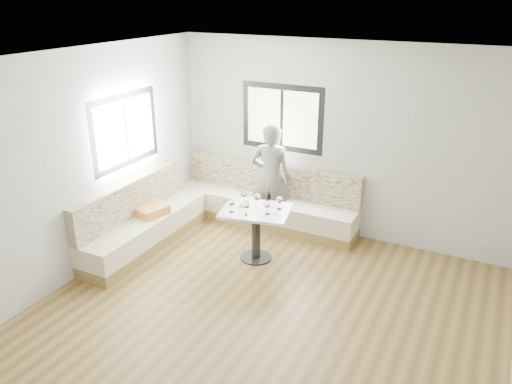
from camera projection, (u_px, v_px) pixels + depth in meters
room at (258, 200)px, 5.09m from camera, size 5.01×5.01×2.81m
banquette at (214, 212)px, 7.41m from camera, size 2.90×2.80×0.95m
table at (256, 222)px, 6.61m from camera, size 1.01×0.87×0.72m
person at (271, 178)px, 7.32m from camera, size 0.68×0.52×1.67m
olive_ramekin at (243, 205)px, 6.63m from camera, size 0.10×0.10×0.04m
wine_glass_a at (231, 203)px, 6.42m from camera, size 0.09×0.09×0.19m
wine_glass_b at (247, 205)px, 6.34m from camera, size 0.09×0.09×0.19m
wine_glass_c at (267, 205)px, 6.36m from camera, size 0.09×0.09×0.19m
wine_glass_d at (257, 197)px, 6.58m from camera, size 0.09×0.09×0.19m
wine_glass_e at (279, 200)px, 6.50m from camera, size 0.09×0.09×0.19m
wine_glass_f at (244, 194)px, 6.69m from camera, size 0.09×0.09×0.19m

